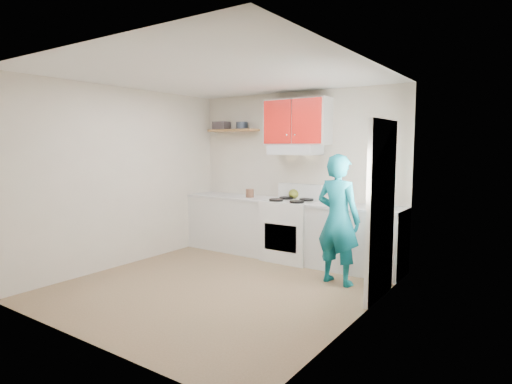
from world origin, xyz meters
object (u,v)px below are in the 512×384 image
Objects in this scene: tin at (242,126)px; stove at (291,230)px; crock at (250,194)px; kettle at (294,194)px; person at (338,219)px.

stove is at bearing -10.78° from tin.
stove is 5.78× the size of crock.
crock is at bearing -35.00° from tin.
kettle is 1.48m from person.
kettle is at bearing 110.05° from stove.
crock is at bearing -11.07° from person.
kettle is at bearing 22.05° from crock.
stove is 0.60m from kettle.
tin is 1.06× the size of kettle.
crock reaches higher than stove.
kettle is at bearing 2.93° from tin.
tin is at bearing 169.22° from stove.
person reaches higher than kettle.
person is at bearing -19.30° from crock.
person is at bearing -44.67° from kettle.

